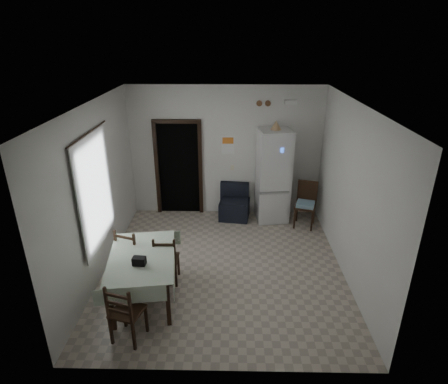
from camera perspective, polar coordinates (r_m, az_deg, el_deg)
ground at (r=6.87m, az=-0.09°, el=-11.29°), size 4.50×4.50×0.00m
ceiling at (r=5.74m, az=-0.10°, el=13.25°), size 4.20×4.50×0.02m
wall_back at (r=8.28m, az=0.25°, el=6.08°), size 4.20×0.02×2.90m
wall_front at (r=4.20m, az=-0.77°, el=-12.46°), size 4.20×0.02×2.90m
wall_left at (r=6.55m, az=-18.78°, el=0.02°), size 0.02×4.50×2.90m
wall_right at (r=6.47m, az=18.83°, el=-0.28°), size 0.02×4.50×2.90m
doorway at (r=8.67m, az=-6.71°, el=4.02°), size 1.06×0.52×2.22m
window_recess at (r=6.36m, az=-19.88°, el=0.14°), size 0.10×1.20×1.60m
curtain at (r=6.32m, az=-18.95°, el=0.13°), size 0.02×1.45×1.85m
curtain_rod at (r=6.03m, az=-20.04°, el=8.45°), size 0.02×1.60×0.02m
calendar at (r=8.22m, az=0.60°, el=7.19°), size 0.28×0.02×0.40m
calendar_image at (r=8.18m, az=0.60°, el=7.85°), size 0.24×0.01×0.14m
light_switch at (r=8.38m, az=1.27°, el=3.76°), size 0.08×0.02×0.12m
vent_left at (r=8.03m, az=5.39°, el=13.30°), size 0.12×0.03×0.12m
vent_right at (r=8.05m, az=6.71°, el=13.27°), size 0.12×0.03×0.12m
emergency_light at (r=8.07m, az=10.15°, el=13.32°), size 0.25×0.07×0.09m
fridge at (r=8.17m, az=7.48°, el=2.44°), size 0.75×0.75×2.04m
tan_cone at (r=7.84m, az=7.94°, el=10.06°), size 0.24×0.24×0.19m
navy_seat at (r=8.36m, az=1.62°, el=-1.55°), size 0.72×0.70×0.78m
corner_chair at (r=8.15m, az=12.29°, el=-1.99°), size 0.53×0.53×0.98m
dining_table at (r=6.09m, az=-12.15°, el=-12.61°), size 1.17×1.61×0.77m
black_bag at (r=5.66m, az=-12.80°, el=-10.22°), size 0.20×0.13×0.12m
dining_chair_far_left at (r=6.55m, az=-13.72°, el=-8.92°), size 0.53×0.53×0.97m
dining_chair_far_right at (r=6.36m, az=-8.73°, el=-9.91°), size 0.39×0.39×0.89m
dining_chair_near_head at (r=5.41m, az=-14.54°, el=-17.08°), size 0.50×0.50×0.94m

